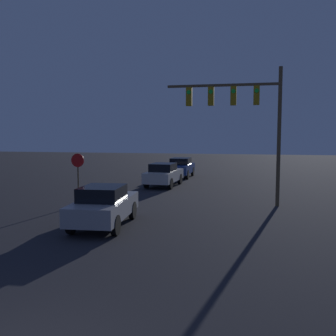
{
  "coord_description": "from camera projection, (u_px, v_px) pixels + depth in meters",
  "views": [
    {
      "loc": [
        3.43,
        -4.29,
        3.43
      ],
      "look_at": [
        0.0,
        11.34,
        1.97
      ],
      "focal_mm": 40.0,
      "sensor_mm": 36.0,
      "label": 1
    }
  ],
  "objects": [
    {
      "name": "car_near",
      "position": [
        104.0,
        205.0,
        13.91
      ],
      "size": [
        2.03,
        4.26,
        1.52
      ],
      "rotation": [
        0.0,
        0.0,
        0.08
      ],
      "color": "#99999E",
      "rests_on": "ground_plane"
    },
    {
      "name": "car_mid",
      "position": [
        164.0,
        174.0,
        24.54
      ],
      "size": [
        1.92,
        4.23,
        1.52
      ],
      "rotation": [
        0.0,
        0.0,
        -0.05
      ],
      "color": "beige",
      "rests_on": "ground_plane"
    },
    {
      "name": "stop_sign",
      "position": [
        78.0,
        170.0,
        17.8
      ],
      "size": [
        0.65,
        0.07,
        2.5
      ],
      "color": "brown",
      "rests_on": "ground_plane"
    },
    {
      "name": "traffic_signal_mast",
      "position": [
        243.0,
        110.0,
        17.79
      ],
      "size": [
        5.44,
        0.3,
        6.54
      ],
      "color": "brown",
      "rests_on": "ground_plane"
    },
    {
      "name": "car_far",
      "position": [
        180.0,
        167.0,
        29.69
      ],
      "size": [
        1.8,
        4.18,
        1.52
      ],
      "rotation": [
        0.0,
        0.0,
        3.13
      ],
      "color": "navy",
      "rests_on": "ground_plane"
    }
  ]
}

